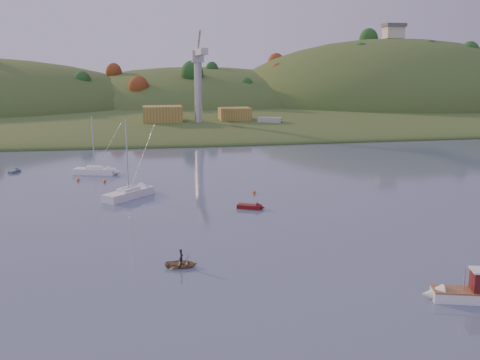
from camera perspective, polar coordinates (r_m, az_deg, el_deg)
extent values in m
plane|color=#3D4864|center=(38.28, 10.91, -16.91)|extent=(500.00, 500.00, 0.00)
cube|color=#2E461C|center=(262.10, -7.20, 7.97)|extent=(620.00, 220.00, 1.50)
ellipsoid|color=#2E461C|center=(197.41, -6.26, 6.67)|extent=(640.00, 150.00, 7.00)
ellipsoid|color=#2E461C|center=(242.90, -4.59, 7.71)|extent=(140.00, 120.00, 36.00)
ellipsoid|color=#2E461C|center=(251.07, 15.62, 7.45)|extent=(150.00, 130.00, 60.00)
cube|color=beige|center=(250.78, 16.06, 14.86)|extent=(8.00, 6.00, 5.00)
cube|color=#595960|center=(250.98, 16.10, 15.59)|extent=(9.00, 7.00, 1.50)
cube|color=slate|center=(155.11, -3.38, 5.70)|extent=(42.00, 16.00, 2.40)
cube|color=olive|center=(154.82, -8.25, 6.92)|extent=(11.00, 8.00, 4.80)
cube|color=olive|center=(157.85, -0.57, 7.00)|extent=(9.00, 7.00, 4.00)
cylinder|color=#B7B7BC|center=(152.01, -4.47, 9.41)|extent=(2.20, 2.20, 18.00)
cube|color=#B7B7BC|center=(151.87, -4.53, 12.99)|extent=(3.20, 3.20, 3.20)
cube|color=#B7B7BC|center=(142.93, -4.19, 13.46)|extent=(1.80, 18.00, 1.60)
cube|color=#B7B7BC|center=(156.86, -4.72, 13.33)|extent=(1.80, 10.00, 1.60)
cube|color=white|center=(47.19, 22.68, -11.31)|extent=(5.05, 2.96, 0.86)
cone|color=white|center=(46.57, 19.82, -11.40)|extent=(2.07, 2.11, 1.71)
cube|color=brown|center=(47.02, 22.72, -10.81)|extent=(5.06, 3.01, 0.11)
cylinder|color=silver|center=(46.61, 22.84, -9.53)|extent=(0.10, 0.10, 2.28)
cube|color=white|center=(77.56, -11.78, -1.49)|extent=(7.27, 7.50, 1.11)
cube|color=white|center=(77.42, -11.79, -1.05)|extent=(3.39, 3.43, 0.70)
cylinder|color=silver|center=(76.47, -11.95, 2.58)|extent=(0.18, 0.18, 10.05)
cylinder|color=silver|center=(77.37, -11.80, -0.87)|extent=(2.30, 2.42, 0.12)
cylinder|color=white|center=(77.35, -11.81, -0.80)|extent=(2.19, 2.29, 0.36)
cube|color=white|center=(95.95, -15.23, 0.90)|extent=(7.58, 4.28, 1.00)
cube|color=white|center=(95.85, -15.25, 1.22)|extent=(3.09, 2.38, 0.64)
cylinder|color=silver|center=(95.13, -15.40, 3.88)|extent=(0.18, 0.18, 9.07)
cylinder|color=silver|center=(95.80, -15.26, 1.37)|extent=(2.80, 0.99, 0.12)
cylinder|color=white|center=(95.78, -15.26, 1.43)|extent=(2.53, 1.11, 0.36)
imported|color=#A18559|center=(50.79, -6.27, -8.88)|extent=(3.26, 2.53, 0.62)
imported|color=black|center=(50.64, -6.28, -8.41)|extent=(0.43, 0.59, 1.49)
cube|color=#61100D|center=(70.44, 1.00, -2.85)|extent=(3.37, 2.46, 0.52)
cone|color=#61100D|center=(70.09, 2.24, -2.93)|extent=(1.52, 1.60, 1.26)
cube|color=#505C6A|center=(102.04, -22.94, 0.84)|extent=(1.87, 2.45, 0.40)
cone|color=#505C6A|center=(102.90, -22.55, 0.96)|extent=(1.23, 1.14, 0.99)
cube|color=slate|center=(154.11, 3.17, 5.58)|extent=(16.35, 10.40, 1.98)
cube|color=#B7B7BC|center=(153.93, 3.18, 6.19)|extent=(7.33, 5.34, 2.64)
sphere|color=#FD610D|center=(51.09, 23.77, -9.82)|extent=(0.50, 0.50, 0.50)
sphere|color=#FD610D|center=(78.51, 1.52, -1.29)|extent=(0.50, 0.50, 0.50)
sphere|color=#FD610D|center=(90.83, -16.89, 0.02)|extent=(0.50, 0.50, 0.50)
sphere|color=#FD610D|center=(88.72, -14.24, -0.10)|extent=(0.50, 0.50, 0.50)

